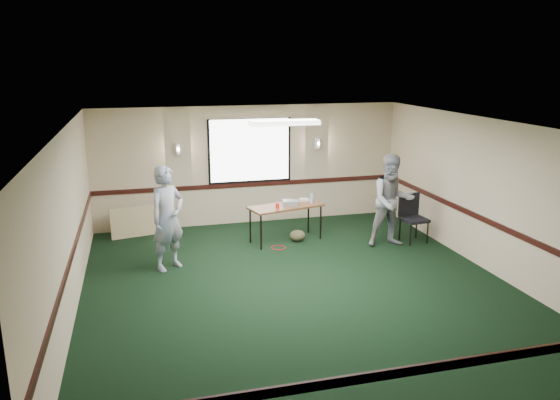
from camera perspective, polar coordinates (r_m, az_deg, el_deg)
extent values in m
plane|color=black|center=(9.15, 2.11, -9.29)|extent=(8.00, 8.00, 0.00)
plane|color=#C9B791|center=(12.47, -3.18, 3.66)|extent=(7.00, 0.00, 7.00)
plane|color=#C9B791|center=(5.24, 15.34, -12.49)|extent=(7.00, 0.00, 7.00)
plane|color=#C9B791|center=(8.40, -21.32, -2.67)|extent=(0.00, 8.00, 8.00)
plane|color=#C9B791|center=(10.25, 21.26, 0.31)|extent=(0.00, 8.00, 8.00)
plane|color=white|center=(8.43, 2.28, 7.76)|extent=(8.00, 8.00, 0.00)
cube|color=black|center=(12.55, -3.14, 1.63)|extent=(7.00, 0.03, 0.10)
cube|color=black|center=(5.47, 14.93, -16.63)|extent=(7.00, 0.03, 0.10)
cube|color=black|center=(8.53, -20.95, -5.56)|extent=(0.03, 8.00, 0.10)
cube|color=black|center=(10.35, 20.97, -2.11)|extent=(0.03, 8.00, 0.10)
cube|color=black|center=(12.39, -3.18, 5.23)|extent=(1.90, 0.01, 1.50)
cube|color=white|center=(12.38, -3.17, 5.23)|extent=(1.80, 0.02, 1.40)
cube|color=#C7B28C|center=(12.28, -3.22, 8.78)|extent=(2.05, 0.08, 0.10)
cylinder|color=silver|center=(12.12, -10.61, 5.28)|extent=(0.16, 0.16, 0.25)
cylinder|color=silver|center=(12.75, 3.94, 5.94)|extent=(0.16, 0.16, 0.25)
cube|color=white|center=(9.39, 0.47, 8.09)|extent=(1.20, 0.32, 0.08)
cube|color=brown|center=(11.25, 0.62, -0.67)|extent=(1.63, 0.97, 0.04)
cylinder|color=black|center=(10.83, -2.00, -3.39)|extent=(0.04, 0.04, 0.72)
cylinder|color=black|center=(11.51, 4.27, -2.35)|extent=(0.04, 0.04, 0.72)
cylinder|color=black|center=(11.25, -3.13, -2.72)|extent=(0.04, 0.04, 0.72)
cylinder|color=black|center=(11.90, 2.98, -1.75)|extent=(0.04, 0.04, 0.72)
cube|color=gray|center=(11.26, 1.09, -0.29)|extent=(0.35, 0.31, 0.10)
cube|color=silver|center=(11.62, 2.52, 0.03)|extent=(0.20, 0.16, 0.05)
cylinder|color=red|center=(11.01, -0.28, -0.60)|extent=(0.08, 0.08, 0.11)
cylinder|color=#94BEF3|center=(11.41, 3.32, 0.16)|extent=(0.06, 0.06, 0.21)
ellipsoid|color=#4B4B2B|center=(11.41, 1.82, -3.74)|extent=(0.34, 0.26, 0.24)
torus|color=red|center=(11.03, -0.15, -5.00)|extent=(0.37, 0.37, 0.02)
cube|color=tan|center=(12.08, -14.35, -2.14)|extent=(1.28, 0.45, 0.65)
cube|color=black|center=(11.61, 13.85, -2.00)|extent=(0.52, 0.52, 0.06)
cube|color=black|center=(11.72, 13.31, -0.45)|extent=(0.48, 0.09, 0.48)
cylinder|color=black|center=(11.41, 13.48, -3.59)|extent=(0.03, 0.03, 0.45)
cylinder|color=black|center=(11.63, 15.16, -3.36)|extent=(0.03, 0.03, 0.45)
cylinder|color=black|center=(11.73, 12.42, -3.03)|extent=(0.03, 0.03, 0.45)
cylinder|color=black|center=(11.95, 14.06, -2.81)|extent=(0.03, 0.03, 0.45)
imported|color=#46649C|center=(9.91, -11.67, -1.87)|extent=(0.83, 0.77, 1.89)
imported|color=#7D96C3|center=(11.16, 11.63, -0.09)|extent=(0.97, 0.79, 1.87)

